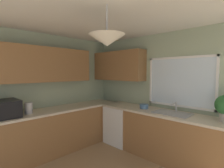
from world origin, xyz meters
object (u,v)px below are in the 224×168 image
Objects in this scene: dishwasher at (121,124)px; bowl at (144,106)px; kettle at (29,108)px; sink_assembly at (172,113)px; microwave at (7,109)px.

bowl is at bearing 2.80° from dishwasher.
kettle is 0.32× the size of sink_assembly.
kettle reaches higher than dishwasher.
microwave is 0.75× the size of sink_assembly.
sink_assembly reaches higher than bowl.
microwave reaches higher than sink_assembly.
microwave is 2.54m from bowl.
bowl is (0.61, 0.03, 0.51)m from dishwasher.
bowl reaches higher than dishwasher.
kettle is at bearing -135.13° from sink_assembly.
microwave is at bearing -106.91° from dishwasher.
kettle is at bearing -124.09° from bowl.
kettle is 1.14× the size of bowl.
dishwasher is 4.13× the size of kettle.
dishwasher is at bearing -178.32° from sink_assembly.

